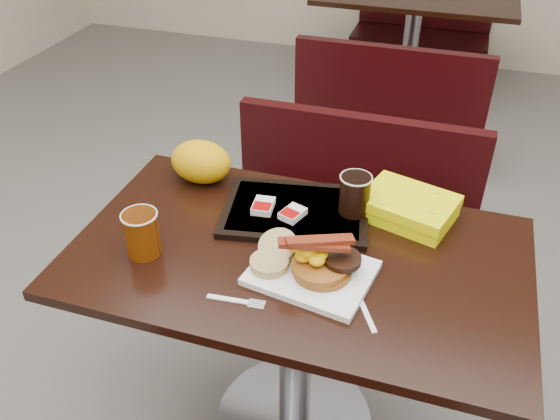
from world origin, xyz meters
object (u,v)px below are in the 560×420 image
(bench_near_n, at_px, (345,221))
(platter, at_px, (312,273))
(knife, at_px, (364,309))
(bench_far_s, at_px, (392,99))
(bench_far_n, at_px, (422,22))
(clamshell, at_px, (408,207))
(coffee_cup_near, at_px, (142,234))
(hashbrown_sleeve_left, at_px, (263,206))
(pancake_stack, at_px, (322,268))
(tray, at_px, (295,211))
(coffee_cup_far, at_px, (355,194))
(paper_bag, at_px, (201,162))
(hashbrown_sleeve_right, at_px, (293,214))
(table_far, at_px, (409,53))
(table_near, at_px, (296,348))
(fork, at_px, (228,299))

(bench_near_n, relative_size, platter, 3.39)
(bench_near_n, xyz_separation_m, knife, (0.21, -0.85, 0.39))
(bench_near_n, xyz_separation_m, bench_far_s, (0.00, 1.20, 0.00))
(bench_far_n, height_order, clamshell, clamshell)
(coffee_cup_near, distance_m, hashbrown_sleeve_left, 0.36)
(pancake_stack, distance_m, tray, 0.28)
(clamshell, bearing_deg, bench_near_n, 135.65)
(bench_near_n, relative_size, pancake_stack, 6.79)
(hashbrown_sleeve_left, bearing_deg, bench_far_n, 81.59)
(coffee_cup_far, height_order, clamshell, coffee_cup_far)
(knife, bearing_deg, coffee_cup_near, -122.09)
(paper_bag, bearing_deg, pancake_stack, -34.90)
(knife, height_order, paper_bag, paper_bag)
(bench_near_n, xyz_separation_m, hashbrown_sleeve_right, (-0.05, -0.57, 0.42))
(table_far, bearing_deg, knife, -85.67)
(bench_far_n, bearing_deg, clamshell, -85.25)
(bench_far_s, bearing_deg, table_near, -90.00)
(tray, bearing_deg, coffee_cup_near, -149.02)
(bench_far_n, xyz_separation_m, coffee_cup_far, (0.11, -3.10, 0.47))
(bench_far_n, xyz_separation_m, pancake_stack, (0.09, -3.38, 0.42))
(bench_near_n, height_order, coffee_cup_far, coffee_cup_far)
(tray, bearing_deg, paper_bag, 155.19)
(bench_far_s, bearing_deg, coffee_cup_near, -100.80)
(table_far, distance_m, bench_far_s, 0.70)
(table_far, distance_m, clamshell, 2.40)
(table_near, height_order, hashbrown_sleeve_left, hashbrown_sleeve_left)
(hashbrown_sleeve_right, bearing_deg, bench_near_n, 104.54)
(bench_far_n, bearing_deg, knife, -86.54)
(hashbrown_sleeve_right, distance_m, paper_bag, 0.36)
(hashbrown_sleeve_right, distance_m, coffee_cup_far, 0.18)
(knife, relative_size, hashbrown_sleeve_right, 2.12)
(bench_far_s, distance_m, platter, 2.02)
(hashbrown_sleeve_right, distance_m, clamshell, 0.33)
(bench_near_n, bearing_deg, hashbrown_sleeve_right, -95.18)
(pancake_stack, bearing_deg, bench_near_n, 96.30)
(clamshell, bearing_deg, platter, -104.66)
(fork, bearing_deg, coffee_cup_near, 154.98)
(fork, distance_m, knife, 0.33)
(clamshell, bearing_deg, pancake_stack, -101.00)
(tray, distance_m, coffee_cup_far, 0.18)
(bench_near_n, bearing_deg, bench_far_s, 90.00)
(hashbrown_sleeve_left, height_order, paper_bag, paper_bag)
(bench_far_s, distance_m, knife, 2.10)
(bench_near_n, bearing_deg, table_far, 90.00)
(platter, relative_size, hashbrown_sleeve_right, 4.09)
(fork, bearing_deg, table_far, 82.77)
(platter, bearing_deg, hashbrown_sleeve_left, 142.93)
(bench_near_n, height_order, coffee_cup_near, coffee_cup_near)
(knife, height_order, coffee_cup_far, coffee_cup_far)
(table_near, xyz_separation_m, fork, (-0.11, -0.22, 0.38))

